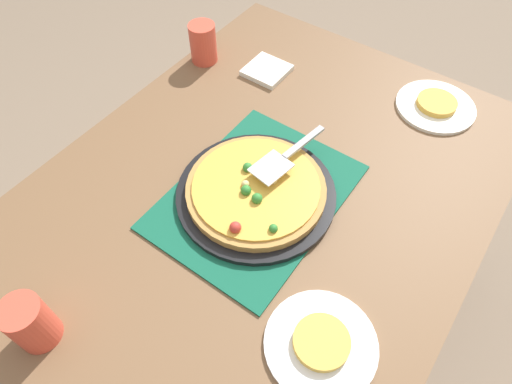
# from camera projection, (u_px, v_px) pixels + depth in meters

# --- Properties ---
(ground_plane) EXTENTS (8.00, 8.00, 0.00)m
(ground_plane) POSITION_uv_depth(u_px,v_px,m) (256.00, 316.00, 1.68)
(ground_plane) COLOR #84705B
(dining_table) EXTENTS (1.40, 1.00, 0.75)m
(dining_table) POSITION_uv_depth(u_px,v_px,m) (256.00, 222.00, 1.17)
(dining_table) COLOR brown
(dining_table) RESTS_ON ground_plane
(placemat) EXTENTS (0.48, 0.36, 0.01)m
(placemat) POSITION_uv_depth(u_px,v_px,m) (256.00, 196.00, 1.08)
(placemat) COLOR #145B42
(placemat) RESTS_ON dining_table
(pizza_pan) EXTENTS (0.38, 0.38, 0.01)m
(pizza_pan) POSITION_uv_depth(u_px,v_px,m) (256.00, 194.00, 1.07)
(pizza_pan) COLOR black
(pizza_pan) RESTS_ON placemat
(pizza) EXTENTS (0.33, 0.33, 0.05)m
(pizza) POSITION_uv_depth(u_px,v_px,m) (256.00, 189.00, 1.05)
(pizza) COLOR #B78442
(pizza) RESTS_ON pizza_pan
(plate_near_left) EXTENTS (0.22, 0.22, 0.01)m
(plate_near_left) POSITION_uv_depth(u_px,v_px,m) (321.00, 344.00, 0.86)
(plate_near_left) COLOR white
(plate_near_left) RESTS_ON dining_table
(plate_far_right) EXTENTS (0.22, 0.22, 0.01)m
(plate_far_right) POSITION_uv_depth(u_px,v_px,m) (435.00, 106.00, 1.27)
(plate_far_right) COLOR white
(plate_far_right) RESTS_ON dining_table
(served_slice_left) EXTENTS (0.11, 0.11, 0.02)m
(served_slice_left) POSITION_uv_depth(u_px,v_px,m) (322.00, 342.00, 0.85)
(served_slice_left) COLOR #EAB747
(served_slice_left) RESTS_ON plate_near_left
(served_slice_right) EXTENTS (0.11, 0.11, 0.02)m
(served_slice_right) POSITION_uv_depth(u_px,v_px,m) (437.00, 103.00, 1.26)
(served_slice_right) COLOR gold
(served_slice_right) RESTS_ON plate_far_right
(cup_near) EXTENTS (0.08, 0.08, 0.12)m
(cup_near) POSITION_uv_depth(u_px,v_px,m) (30.00, 323.00, 0.83)
(cup_near) COLOR #E04C38
(cup_near) RESTS_ON dining_table
(cup_far) EXTENTS (0.08, 0.08, 0.12)m
(cup_far) POSITION_uv_depth(u_px,v_px,m) (203.00, 43.00, 1.36)
(cup_far) COLOR #E04C38
(cup_far) RESTS_ON dining_table
(pizza_server) EXTENTS (0.23, 0.08, 0.01)m
(pizza_server) POSITION_uv_depth(u_px,v_px,m) (285.00, 157.00, 1.07)
(pizza_server) COLOR silver
(pizza_server) RESTS_ON pizza
(napkin_stack) EXTENTS (0.12, 0.12, 0.02)m
(napkin_stack) POSITION_uv_depth(u_px,v_px,m) (267.00, 70.00, 1.36)
(napkin_stack) COLOR white
(napkin_stack) RESTS_ON dining_table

